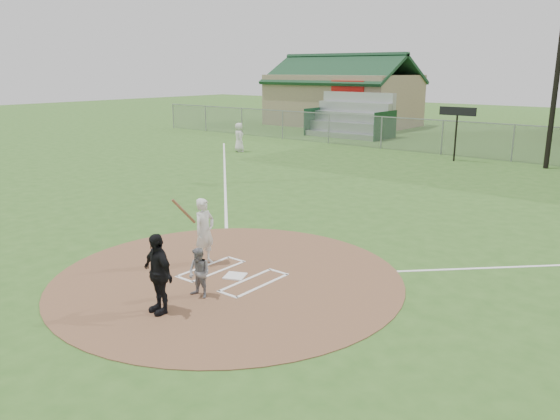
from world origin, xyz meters
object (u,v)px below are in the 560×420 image
Objects in this scene: catcher at (199,273)px; batter_at_plate at (204,231)px; umpire at (158,273)px; home_plate at (235,276)px; ondeck_player at (239,137)px.

batter_at_plate reaches higher than catcher.
catcher is 0.63× the size of batter_at_plate.
home_plate is at bearing 102.56° from umpire.
umpire reaches higher than catcher.
umpire is 22.69m from ondeck_player.
umpire is 0.97× the size of ondeck_player.
catcher is at bearing 94.56° from umpire.
home_plate is 20.79m from ondeck_player.
catcher is 1.09m from umpire.
batter_at_plate reaches higher than umpire.
home_plate is 0.27× the size of batter_at_plate.
ondeck_player reaches higher than catcher.
ondeck_player is at bearing 132.94° from home_plate.
home_plate is 0.28× the size of ondeck_player.
ondeck_player is 19.81m from batter_at_plate.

